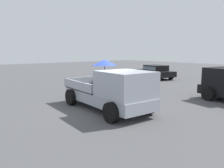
% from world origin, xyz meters
% --- Properties ---
extents(ground_plane, '(80.00, 80.00, 0.00)m').
position_xyz_m(ground_plane, '(0.00, 0.00, 0.00)').
color(ground_plane, '#4C4C4F').
extents(pickup_truck_main, '(5.18, 2.56, 2.31)m').
position_xyz_m(pickup_truck_main, '(0.47, -0.02, 0.97)').
color(pickup_truck_main, black).
rests_on(pickup_truck_main, ground).
extents(parked_sedan_near, '(4.60, 2.73, 1.33)m').
position_xyz_m(parked_sedan_near, '(-6.05, 11.17, 0.74)').
color(parked_sedan_near, black).
rests_on(parked_sedan_near, ground).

